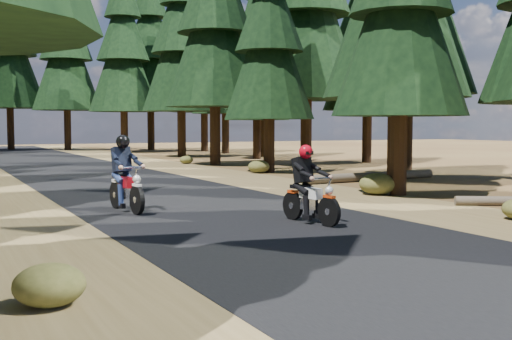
{
  "coord_description": "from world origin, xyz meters",
  "views": [
    {
      "loc": [
        -5.78,
        -9.92,
        2.0
      ],
      "look_at": [
        0.0,
        1.5,
        1.1
      ],
      "focal_mm": 45.0,
      "sensor_mm": 36.0,
      "label": 1
    }
  ],
  "objects": [
    {
      "name": "rider_lead",
      "position": [
        1.03,
        1.09,
        0.54
      ],
      "size": [
        0.76,
        1.84,
        1.59
      ],
      "rotation": [
        0.0,
        0.0,
        3.27
      ],
      "color": "white",
      "rests_on": "road"
    },
    {
      "name": "log_near",
      "position": [
        8.26,
        8.65,
        0.16
      ],
      "size": [
        5.93,
        0.85,
        0.32
      ],
      "primitive_type": "cylinder",
      "rotation": [
        0.0,
        1.57,
        0.09
      ],
      "color": "#4C4233",
      "rests_on": "ground"
    },
    {
      "name": "shoulder_r",
      "position": [
        4.6,
        5.0,
        0.0
      ],
      "size": [
        3.2,
        100.0,
        0.01
      ],
      "primitive_type": "cube",
      "color": "brown",
      "rests_on": "ground"
    },
    {
      "name": "ground",
      "position": [
        0.0,
        0.0,
        0.0
      ],
      "size": [
        120.0,
        120.0,
        0.0
      ],
      "primitive_type": "plane",
      "color": "#4C321B",
      "rests_on": "ground"
    },
    {
      "name": "rider_follow",
      "position": [
        -1.82,
        4.52,
        0.59
      ],
      "size": [
        0.79,
        2.03,
        1.77
      ],
      "rotation": [
        0.0,
        0.0,
        3.24
      ],
      "color": "maroon",
      "rests_on": "road"
    },
    {
      "name": "understory_shrubs",
      "position": [
        0.46,
        7.29,
        0.26
      ],
      "size": [
        13.73,
        31.27,
        0.63
      ],
      "color": "#474C1E",
      "rests_on": "ground"
    },
    {
      "name": "road",
      "position": [
        0.0,
        5.0,
        0.01
      ],
      "size": [
        6.0,
        100.0,
        0.01
      ],
      "primitive_type": "cube",
      "color": "black",
      "rests_on": "ground"
    }
  ]
}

